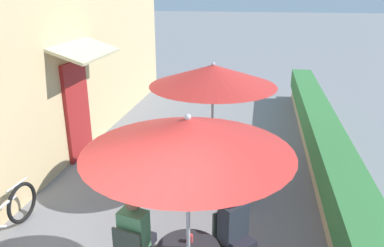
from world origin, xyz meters
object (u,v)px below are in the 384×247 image
object	(u,v)px
patio_table_mid	(211,160)
cafe_chair_mid_left	(237,174)
patio_umbrella_mid	(213,75)
cafe_chair_near_left	(229,237)
seated_patron_near_right	(137,234)
coffee_cup_mid	(208,147)
patio_umbrella_near	(188,135)
cafe_chair_mid_right	(189,147)
seated_patron_near_left	(236,230)
coffee_cup_near	(190,238)

from	to	relation	value
patio_table_mid	cafe_chair_mid_left	size ratio (longest dim) A/B	0.85
patio_umbrella_mid	cafe_chair_mid_left	size ratio (longest dim) A/B	2.69
cafe_chair_near_left	patio_umbrella_mid	bearing A→B (deg)	-123.51
patio_umbrella_mid	cafe_chair_mid_left	distance (m)	1.75
seated_patron_near_right	coffee_cup_mid	size ratio (longest dim) A/B	13.89
cafe_chair_mid_left	coffee_cup_mid	size ratio (longest dim) A/B	9.67
patio_umbrella_mid	patio_table_mid	bearing A→B (deg)	0.00
patio_umbrella_near	patio_table_mid	size ratio (longest dim) A/B	3.17
coffee_cup_mid	cafe_chair_near_left	bearing A→B (deg)	-74.81
cafe_chair_mid_left	cafe_chair_mid_right	size ratio (longest dim) A/B	1.00
patio_table_mid	cafe_chair_near_left	bearing A→B (deg)	-76.62
patio_umbrella_mid	cafe_chair_near_left	bearing A→B (deg)	-76.62
seated_patron_near_left	coffee_cup_mid	world-z (taller)	seated_patron_near_left
seated_patron_near_left	cafe_chair_mid_left	size ratio (longest dim) A/B	1.44
coffee_cup_mid	patio_table_mid	bearing A→B (deg)	9.68
cafe_chair_near_left	coffee_cup_mid	bearing A→B (deg)	-121.70
patio_umbrella_near	coffee_cup_near	bearing A→B (deg)	90.74
coffee_cup_near	coffee_cup_mid	world-z (taller)	same
patio_umbrella_near	coffee_cup_mid	world-z (taller)	patio_umbrella_near
coffee_cup_near	patio_umbrella_mid	xyz separation A→B (m)	(-0.10, 2.67, 1.34)
cafe_chair_mid_left	coffee_cup_mid	world-z (taller)	cafe_chair_mid_left
patio_table_mid	coffee_cup_mid	bearing A→B (deg)	-170.32
coffee_cup_near	cafe_chair_mid_left	world-z (taller)	cafe_chair_mid_left
cafe_chair_mid_left	cafe_chair_mid_right	xyz separation A→B (m)	(-1.03, 0.99, 0.00)
seated_patron_near_left	cafe_chair_mid_left	world-z (taller)	seated_patron_near_left
seated_patron_near_left	patio_table_mid	bearing A→B (deg)	-122.02
cafe_chair_mid_left	coffee_cup_mid	bearing A→B (deg)	10.58
coffee_cup_near	patio_table_mid	world-z (taller)	coffee_cup_near
cafe_chair_mid_left	seated_patron_near_right	bearing A→B (deg)	112.80
cafe_chair_near_left	cafe_chair_mid_right	size ratio (longest dim) A/B	1.00
cafe_chair_near_left	cafe_chair_mid_left	world-z (taller)	same
cafe_chair_mid_left	cafe_chair_near_left	bearing A→B (deg)	140.77
cafe_chair_mid_right	patio_table_mid	bearing A→B (deg)	6.16
patio_umbrella_near	coffee_cup_mid	xyz separation A→B (m)	(-0.17, 2.79, -1.34)
cafe_chair_near_left	cafe_chair_mid_left	xyz separation A→B (m)	(-0.02, 1.74, 0.00)
cafe_chair_near_left	patio_umbrella_near	bearing A→B (deg)	6.16
cafe_chair_near_left	seated_patron_near_left	bearing A→B (deg)	90.00
patio_umbrella_near	cafe_chair_mid_left	distance (m)	2.83
seated_patron_near_right	seated_patron_near_left	bearing A→B (deg)	27.14
seated_patron_near_left	cafe_chair_mid_right	xyz separation A→B (m)	(-1.13, 2.80, -0.17)
patio_table_mid	cafe_chair_mid_left	xyz separation A→B (m)	(0.51, -0.50, 0.01)
seated_patron_near_right	coffee_cup_near	size ratio (longest dim) A/B	13.89
patio_umbrella_near	seated_patron_near_right	xyz separation A→B (m)	(-0.68, 0.20, -1.42)
coffee_cup_mid	patio_umbrella_mid	bearing A→B (deg)	9.68
seated_patron_near_left	coffee_cup_mid	bearing A→B (deg)	-120.30
cafe_chair_mid_left	coffee_cup_mid	distance (m)	0.80
patio_umbrella_near	cafe_chair_mid_left	world-z (taller)	patio_umbrella_near
coffee_cup_mid	cafe_chair_mid_right	bearing A→B (deg)	131.01
patio_umbrella_near	seated_patron_near_left	bearing A→B (deg)	44.03
seated_patron_near_left	seated_patron_near_right	world-z (taller)	same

